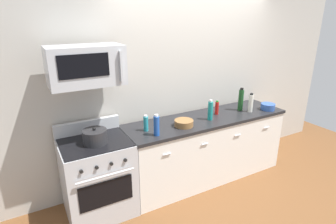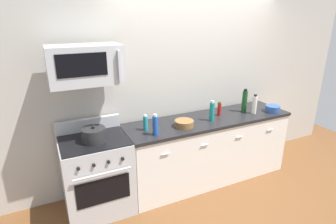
# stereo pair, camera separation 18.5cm
# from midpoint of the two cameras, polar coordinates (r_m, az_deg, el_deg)

# --- Properties ---
(ground_plane) EXTENTS (6.51, 6.51, 0.00)m
(ground_plane) POSITION_cam_midpoint_polar(r_m,az_deg,el_deg) (4.15, 6.32, -13.08)
(ground_plane) COLOR brown
(back_wall) EXTENTS (5.43, 0.10, 2.70)m
(back_wall) POSITION_cam_midpoint_polar(r_m,az_deg,el_deg) (3.94, 3.61, 6.60)
(back_wall) COLOR #B7B2A8
(back_wall) RESTS_ON ground_plane
(counter_unit) EXTENTS (2.34, 0.66, 0.92)m
(counter_unit) POSITION_cam_midpoint_polar(r_m,az_deg,el_deg) (3.92, 6.58, -7.42)
(counter_unit) COLOR silver
(counter_unit) RESTS_ON ground_plane
(range_oven) EXTENTS (0.76, 0.69, 1.07)m
(range_oven) POSITION_cam_midpoint_polar(r_m,az_deg,el_deg) (3.37, -15.98, -12.85)
(range_oven) COLOR #B7BABF
(range_oven) RESTS_ON ground_plane
(microwave) EXTENTS (0.74, 0.44, 0.40)m
(microwave) POSITION_cam_midpoint_polar(r_m,az_deg,el_deg) (2.95, -18.53, 9.16)
(microwave) COLOR #B7BABF
(bottle_wine_green) EXTENTS (0.07, 0.07, 0.33)m
(bottle_wine_green) POSITION_cam_midpoint_polar(r_m,az_deg,el_deg) (4.06, 13.67, 2.49)
(bottle_wine_green) COLOR #19471E
(bottle_wine_green) RESTS_ON countertop_slab
(bottle_hot_sauce_red) EXTENTS (0.05, 0.05, 0.20)m
(bottle_hot_sauce_red) POSITION_cam_midpoint_polar(r_m,az_deg,el_deg) (3.84, 8.78, 0.84)
(bottle_hot_sauce_red) COLOR #B21914
(bottle_hot_sauce_red) RESTS_ON countertop_slab
(bottle_dish_soap) EXTENTS (0.06, 0.06, 0.20)m
(bottle_dish_soap) POSITION_cam_midpoint_polar(r_m,az_deg,el_deg) (3.27, -6.26, -2.41)
(bottle_dish_soap) COLOR teal
(bottle_dish_soap) RESTS_ON countertop_slab
(bottle_soda_blue) EXTENTS (0.07, 0.07, 0.25)m
(bottle_soda_blue) POSITION_cam_midpoint_polar(r_m,az_deg,el_deg) (3.13, -4.10, -2.85)
(bottle_soda_blue) COLOR #1E4CA5
(bottle_soda_blue) RESTS_ON countertop_slab
(bottle_vinegar_white) EXTENTS (0.07, 0.07, 0.28)m
(bottle_vinegar_white) POSITION_cam_midpoint_polar(r_m,az_deg,el_deg) (4.03, 15.60, 1.81)
(bottle_vinegar_white) COLOR silver
(bottle_vinegar_white) RESTS_ON countertop_slab
(bottle_sparkling_teal) EXTENTS (0.07, 0.07, 0.27)m
(bottle_sparkling_teal) POSITION_cam_midpoint_polar(r_m,az_deg,el_deg) (3.62, 7.37, 0.32)
(bottle_sparkling_teal) COLOR #197F7A
(bottle_sparkling_teal) RESTS_ON countertop_slab
(bowl_wooden_salad) EXTENTS (0.24, 0.24, 0.08)m
(bowl_wooden_salad) POSITION_cam_midpoint_polar(r_m,az_deg,el_deg) (3.41, 1.77, -2.29)
(bowl_wooden_salad) COLOR brown
(bowl_wooden_salad) RESTS_ON countertop_slab
(bowl_blue_mixing) EXTENTS (0.20, 0.20, 0.09)m
(bowl_blue_mixing) POSITION_cam_midpoint_polar(r_m,az_deg,el_deg) (4.23, 18.92, 1.08)
(bowl_blue_mixing) COLOR #2D519E
(bowl_blue_mixing) RESTS_ON countertop_slab
(stockpot) EXTENTS (0.26, 0.26, 0.19)m
(stockpot) POSITION_cam_midpoint_polar(r_m,az_deg,el_deg) (3.08, -16.66, -4.96)
(stockpot) COLOR #262628
(stockpot) RESTS_ON range_oven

